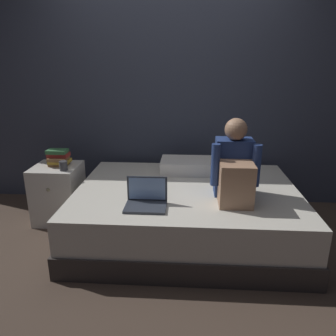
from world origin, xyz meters
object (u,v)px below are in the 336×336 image
at_px(laptop, 146,199).
at_px(book_stack, 59,158).
at_px(nightstand, 59,193).
at_px(pillow, 188,166).
at_px(person_sitting, 234,169).
at_px(mug, 63,166).
at_px(bed, 186,212).

distance_m(laptop, book_stack, 1.18).
bearing_deg(nightstand, pillow, 8.89).
relative_size(nightstand, person_sitting, 0.88).
height_order(person_sitting, laptop, person_sitting).
distance_m(nightstand, mug, 0.38).
xyz_separation_m(laptop, book_stack, (-0.96, 0.68, 0.12)).
height_order(bed, mug, mug).
xyz_separation_m(bed, mug, (-1.17, 0.13, 0.39)).
distance_m(nightstand, person_sitting, 1.79).
xyz_separation_m(bed, book_stack, (-1.27, 0.27, 0.42)).
bearing_deg(pillow, person_sitting, -59.92).
bearing_deg(laptop, pillow, 69.26).
distance_m(nightstand, pillow, 1.35).
xyz_separation_m(person_sitting, mug, (-1.55, 0.32, -0.11)).
distance_m(bed, book_stack, 1.37).
bearing_deg(mug, bed, -6.11).
height_order(nightstand, book_stack, book_stack).
relative_size(person_sitting, book_stack, 3.16).
bearing_deg(laptop, mug, 148.31).
bearing_deg(nightstand, mug, -42.69).
xyz_separation_m(laptop, pillow, (0.32, 0.85, 0.01)).
distance_m(person_sitting, laptop, 0.75).
distance_m(bed, mug, 1.24).
distance_m(pillow, book_stack, 1.30).
xyz_separation_m(person_sitting, pillow, (-0.37, 0.65, -0.19)).
height_order(bed, nightstand, nightstand).
bearing_deg(laptop, book_stack, 144.72).
bearing_deg(bed, laptop, -127.91).
relative_size(bed, person_sitting, 3.05).
xyz_separation_m(bed, nightstand, (-1.30, 0.25, 0.05)).
relative_size(nightstand, pillow, 1.03).
distance_m(nightstand, book_stack, 0.37).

